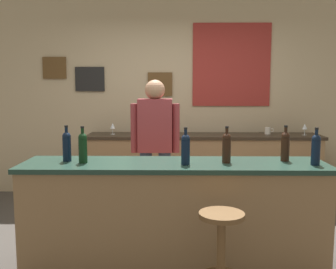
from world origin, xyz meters
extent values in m
plane|color=#423D38|center=(0.00, 0.00, 0.00)|extent=(10.00, 10.00, 0.00)
cube|color=tan|center=(0.00, 2.03, 1.40)|extent=(6.00, 0.06, 2.80)
cube|color=brown|center=(-1.70, 1.99, 1.81)|extent=(0.33, 0.02, 0.31)
cube|color=black|center=(-1.20, 1.99, 1.65)|extent=(0.41, 0.02, 0.34)
cube|color=brown|center=(-0.20, 1.99, 1.58)|extent=(0.35, 0.02, 0.33)
cube|color=maroon|center=(0.81, 1.99, 1.85)|extent=(1.09, 0.02, 1.15)
cube|color=olive|center=(0.00, -0.40, 0.44)|extent=(2.49, 0.57, 0.88)
cube|color=#1E382D|center=(0.00, -0.40, 0.90)|extent=(2.54, 0.60, 0.04)
cube|color=olive|center=(0.40, 1.65, 0.43)|extent=(3.09, 0.53, 0.86)
cube|color=#2D2319|center=(0.40, 1.65, 0.88)|extent=(3.15, 0.56, 0.04)
cylinder|color=#384766|center=(-0.10, 0.50, 0.43)|extent=(0.13, 0.13, 0.86)
cylinder|color=#384766|center=(-0.30, 0.50, 0.43)|extent=(0.13, 0.13, 0.86)
cube|color=maroon|center=(-0.20, 0.50, 1.14)|extent=(0.36, 0.20, 0.56)
sphere|color=#A87A5B|center=(-0.20, 0.50, 1.51)|extent=(0.21, 0.21, 0.21)
cylinder|color=maroon|center=(0.02, 0.50, 1.11)|extent=(0.08, 0.08, 0.52)
cylinder|color=maroon|center=(-0.42, 0.50, 1.11)|extent=(0.08, 0.08, 0.52)
cylinder|color=brown|center=(0.33, -0.98, 0.32)|extent=(0.06, 0.06, 0.65)
cylinder|color=brown|center=(0.33, -0.98, 0.66)|extent=(0.32, 0.32, 0.03)
cylinder|color=black|center=(-0.91, -0.35, 1.02)|extent=(0.07, 0.07, 0.20)
sphere|color=black|center=(-0.91, -0.35, 1.13)|extent=(0.07, 0.07, 0.07)
cylinder|color=black|center=(-0.91, -0.35, 1.17)|extent=(0.03, 0.03, 0.09)
cylinder|color=black|center=(-0.91, -0.35, 1.22)|extent=(0.03, 0.03, 0.02)
cylinder|color=black|center=(-0.76, -0.42, 1.02)|extent=(0.07, 0.07, 0.20)
sphere|color=black|center=(-0.76, -0.42, 1.13)|extent=(0.07, 0.07, 0.07)
cylinder|color=black|center=(-0.76, -0.42, 1.17)|extent=(0.03, 0.03, 0.09)
cylinder|color=black|center=(-0.76, -0.42, 1.22)|extent=(0.03, 0.03, 0.02)
cylinder|color=black|center=(0.09, -0.49, 1.02)|extent=(0.07, 0.07, 0.20)
sphere|color=black|center=(0.09, -0.49, 1.13)|extent=(0.07, 0.07, 0.07)
cylinder|color=black|center=(0.09, -0.49, 1.17)|extent=(0.03, 0.03, 0.09)
cylinder|color=black|center=(0.09, -0.49, 1.22)|extent=(0.03, 0.03, 0.02)
cylinder|color=black|center=(0.44, -0.41, 1.02)|extent=(0.07, 0.07, 0.20)
sphere|color=black|center=(0.44, -0.41, 1.13)|extent=(0.07, 0.07, 0.07)
cylinder|color=black|center=(0.44, -0.41, 1.17)|extent=(0.03, 0.03, 0.09)
cylinder|color=black|center=(0.44, -0.41, 1.22)|extent=(0.03, 0.03, 0.02)
cylinder|color=black|center=(0.95, -0.32, 1.02)|extent=(0.07, 0.07, 0.20)
sphere|color=black|center=(0.95, -0.32, 1.13)|extent=(0.07, 0.07, 0.07)
cylinder|color=black|center=(0.95, -0.32, 1.17)|extent=(0.03, 0.03, 0.09)
cylinder|color=black|center=(0.95, -0.32, 1.22)|extent=(0.03, 0.03, 0.02)
cylinder|color=black|center=(1.14, -0.49, 1.02)|extent=(0.07, 0.07, 0.20)
sphere|color=black|center=(1.14, -0.49, 1.13)|extent=(0.07, 0.07, 0.07)
cylinder|color=black|center=(1.14, -0.49, 1.17)|extent=(0.03, 0.03, 0.09)
cylinder|color=black|center=(1.14, -0.49, 1.22)|extent=(0.03, 0.03, 0.02)
cylinder|color=silver|center=(-0.84, 1.67, 0.90)|extent=(0.06, 0.06, 0.00)
cylinder|color=silver|center=(-0.84, 1.67, 0.94)|extent=(0.01, 0.01, 0.07)
cone|color=silver|center=(-0.84, 1.67, 1.02)|extent=(0.07, 0.07, 0.08)
cylinder|color=silver|center=(1.75, 1.62, 0.90)|extent=(0.06, 0.06, 0.00)
cylinder|color=silver|center=(1.75, 1.62, 0.94)|extent=(0.01, 0.01, 0.07)
cone|color=silver|center=(1.75, 1.62, 1.02)|extent=(0.07, 0.07, 0.08)
cylinder|color=silver|center=(1.28, 1.72, 0.95)|extent=(0.08, 0.08, 0.09)
torus|color=silver|center=(1.34, 1.72, 0.95)|extent=(0.06, 0.01, 0.06)
camera|label=1|loc=(0.00, -3.62, 1.56)|focal=41.91mm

